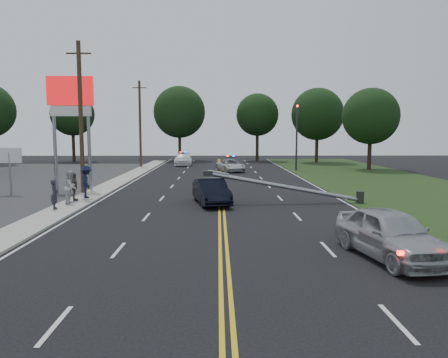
{
  "coord_description": "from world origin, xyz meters",
  "views": [
    {
      "loc": [
        -0.2,
        -17.04,
        4.14
      ],
      "look_at": [
        0.12,
        5.57,
        1.7
      ],
      "focal_mm": 35.0,
      "sensor_mm": 36.0,
      "label": 1
    }
  ],
  "objects_px": {
    "emergency_a": "(231,166)",
    "bystander_d": "(74,187)",
    "bystander_b": "(71,187)",
    "fallen_streetlight": "(293,188)",
    "traffic_signal": "(297,131)",
    "utility_pole_mid": "(81,118)",
    "bystander_c": "(87,182)",
    "small_sign": "(10,159)",
    "waiting_sedan": "(391,234)",
    "bystander_a": "(55,194)",
    "pylon_sign": "(71,105)",
    "crashed_sedan": "(211,191)",
    "utility_pole_far": "(140,124)",
    "emergency_b": "(183,159)"
  },
  "relations": [
    {
      "from": "pylon_sign",
      "to": "utility_pole_far",
      "type": "height_order",
      "value": "utility_pole_far"
    },
    {
      "from": "utility_pole_mid",
      "to": "bystander_d",
      "type": "height_order",
      "value": "utility_pole_mid"
    },
    {
      "from": "emergency_b",
      "to": "bystander_a",
      "type": "relative_size",
      "value": 3.33
    },
    {
      "from": "pylon_sign",
      "to": "bystander_b",
      "type": "distance_m",
      "value": 8.41
    },
    {
      "from": "waiting_sedan",
      "to": "bystander_b",
      "type": "height_order",
      "value": "bystander_b"
    },
    {
      "from": "emergency_a",
      "to": "bystander_c",
      "type": "bearing_deg",
      "value": -133.08
    },
    {
      "from": "traffic_signal",
      "to": "fallen_streetlight",
      "type": "relative_size",
      "value": 0.75
    },
    {
      "from": "fallen_streetlight",
      "to": "utility_pole_far",
      "type": "distance_m",
      "value": 29.54
    },
    {
      "from": "fallen_streetlight",
      "to": "utility_pole_far",
      "type": "bearing_deg",
      "value": 117.24
    },
    {
      "from": "crashed_sedan",
      "to": "bystander_b",
      "type": "height_order",
      "value": "bystander_b"
    },
    {
      "from": "utility_pole_far",
      "to": "bystander_a",
      "type": "relative_size",
      "value": 6.44
    },
    {
      "from": "traffic_signal",
      "to": "emergency_a",
      "type": "bearing_deg",
      "value": -168.73
    },
    {
      "from": "emergency_b",
      "to": "bystander_b",
      "type": "relative_size",
      "value": 2.76
    },
    {
      "from": "crashed_sedan",
      "to": "bystander_d",
      "type": "height_order",
      "value": "bystander_d"
    },
    {
      "from": "utility_pole_mid",
      "to": "emergency_b",
      "type": "bearing_deg",
      "value": 79.64
    },
    {
      "from": "pylon_sign",
      "to": "fallen_streetlight",
      "type": "bearing_deg",
      "value": -22.22
    },
    {
      "from": "utility_pole_mid",
      "to": "bystander_d",
      "type": "xyz_separation_m",
      "value": [
        0.58,
        -3.57,
        -4.14
      ]
    },
    {
      "from": "pylon_sign",
      "to": "crashed_sedan",
      "type": "distance_m",
      "value": 12.82
    },
    {
      "from": "fallen_streetlight",
      "to": "bystander_a",
      "type": "distance_m",
      "value": 13.14
    },
    {
      "from": "bystander_c",
      "to": "utility_pole_mid",
      "type": "bearing_deg",
      "value": -0.54
    },
    {
      "from": "pylon_sign",
      "to": "bystander_a",
      "type": "height_order",
      "value": "pylon_sign"
    },
    {
      "from": "emergency_a",
      "to": "emergency_b",
      "type": "distance_m",
      "value": 10.59
    },
    {
      "from": "small_sign",
      "to": "emergency_a",
      "type": "distance_m",
      "value": 22.51
    },
    {
      "from": "bystander_b",
      "to": "fallen_streetlight",
      "type": "bearing_deg",
      "value": -85.55
    },
    {
      "from": "emergency_b",
      "to": "traffic_signal",
      "type": "bearing_deg",
      "value": -33.39
    },
    {
      "from": "crashed_sedan",
      "to": "emergency_a",
      "type": "height_order",
      "value": "crashed_sedan"
    },
    {
      "from": "traffic_signal",
      "to": "utility_pole_mid",
      "type": "height_order",
      "value": "utility_pole_mid"
    },
    {
      "from": "emergency_b",
      "to": "waiting_sedan",
      "type": "bearing_deg",
      "value": -79.25
    },
    {
      "from": "fallen_streetlight",
      "to": "utility_pole_far",
      "type": "relative_size",
      "value": 0.94
    },
    {
      "from": "traffic_signal",
      "to": "bystander_c",
      "type": "relative_size",
      "value": 3.58
    },
    {
      "from": "utility_pole_far",
      "to": "bystander_d",
      "type": "height_order",
      "value": "utility_pole_far"
    },
    {
      "from": "traffic_signal",
      "to": "utility_pole_mid",
      "type": "distance_m",
      "value": 25.12
    },
    {
      "from": "emergency_b",
      "to": "crashed_sedan",
      "type": "bearing_deg",
      "value": -85.45
    },
    {
      "from": "traffic_signal",
      "to": "utility_pole_far",
      "type": "distance_m",
      "value": 17.97
    },
    {
      "from": "utility_pole_far",
      "to": "waiting_sedan",
      "type": "relative_size",
      "value": 2.06
    },
    {
      "from": "waiting_sedan",
      "to": "fallen_streetlight",
      "type": "bearing_deg",
      "value": 85.51
    },
    {
      "from": "traffic_signal",
      "to": "emergency_a",
      "type": "xyz_separation_m",
      "value": [
        -7.15,
        -1.42,
        -3.58
      ]
    },
    {
      "from": "bystander_a",
      "to": "pylon_sign",
      "type": "bearing_deg",
      "value": -2.42
    },
    {
      "from": "traffic_signal",
      "to": "bystander_b",
      "type": "bearing_deg",
      "value": -126.73
    },
    {
      "from": "small_sign",
      "to": "bystander_c",
      "type": "bearing_deg",
      "value": -22.65
    },
    {
      "from": "bystander_b",
      "to": "bystander_c",
      "type": "bearing_deg",
      "value": -4.91
    },
    {
      "from": "utility_pole_mid",
      "to": "utility_pole_far",
      "type": "bearing_deg",
      "value": 90.0
    },
    {
      "from": "traffic_signal",
      "to": "crashed_sedan",
      "type": "height_order",
      "value": "traffic_signal"
    },
    {
      "from": "emergency_a",
      "to": "bystander_d",
      "type": "distance_m",
      "value": 22.38
    },
    {
      "from": "bystander_d",
      "to": "emergency_a",
      "type": "bearing_deg",
      "value": -39.68
    },
    {
      "from": "bystander_c",
      "to": "pylon_sign",
      "type": "bearing_deg",
      "value": 4.8
    },
    {
      "from": "small_sign",
      "to": "bystander_d",
      "type": "distance_m",
      "value": 6.61
    },
    {
      "from": "waiting_sedan",
      "to": "utility_pole_far",
      "type": "bearing_deg",
      "value": 100.57
    },
    {
      "from": "bystander_d",
      "to": "traffic_signal",
      "type": "bearing_deg",
      "value": -51.93
    },
    {
      "from": "waiting_sedan",
      "to": "bystander_a",
      "type": "relative_size",
      "value": 3.13
    }
  ]
}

